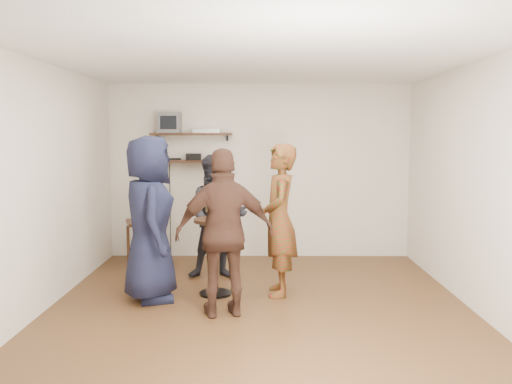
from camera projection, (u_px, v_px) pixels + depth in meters
room at (259, 187)px, 5.65m from camera, size 4.58×5.08×2.68m
shelf_upper at (191, 134)px, 7.96m from camera, size 1.20×0.25×0.04m
shelf_lower at (192, 161)px, 8.00m from camera, size 1.20×0.25×0.04m
crt_monitor at (170, 123)px, 7.94m from camera, size 0.32×0.30×0.30m
dvd_deck at (207, 131)px, 7.95m from camera, size 0.40×0.24×0.06m
radio at (194, 157)px, 7.99m from camera, size 0.22×0.10×0.10m
power_strip at (171, 159)px, 8.05m from camera, size 0.30×0.05×0.03m
side_table at (146, 228)px, 7.66m from camera, size 0.67×0.67×0.64m
vase_lilies at (146, 198)px, 7.61m from camera, size 0.20×0.20×1.00m
drinks_table at (215, 246)px, 6.20m from camera, size 0.48×0.48×0.89m
wine_glass_fl at (208, 208)px, 6.11m from camera, size 0.06×0.06×0.19m
wine_glass_fr at (221, 208)px, 6.11m from camera, size 0.07×0.07×0.20m
wine_glass_bl at (214, 206)px, 6.23m from camera, size 0.07×0.07×0.20m
wine_glass_br at (218, 207)px, 6.18m from camera, size 0.06×0.06×0.19m
person_plaid at (279, 220)px, 6.18m from camera, size 0.43×0.64×1.74m
person_dark at (217, 217)px, 6.91m from camera, size 0.80×0.63×1.59m
person_navy at (150, 219)px, 5.98m from camera, size 0.80×1.02×1.83m
person_brown at (225, 233)px, 5.46m from camera, size 1.07×0.62×1.71m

